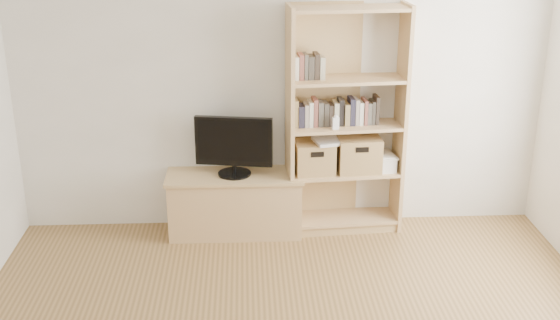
{
  "coord_description": "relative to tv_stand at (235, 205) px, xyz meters",
  "views": [
    {
      "loc": [
        -0.3,
        -3.24,
        2.76
      ],
      "look_at": [
        -0.04,
        1.9,
        0.81
      ],
      "focal_mm": 45.0,
      "sensor_mm": 36.0,
      "label": 1
    }
  ],
  "objects": [
    {
      "name": "baby_monitor",
      "position": [
        0.84,
        -0.08,
        0.75
      ],
      "size": [
        0.06,
        0.04,
        0.1
      ],
      "primitive_type": "cube",
      "rotation": [
        0.0,
        0.0,
        0.17
      ],
      "color": "white",
      "rests_on": "bookshelf"
    },
    {
      "name": "bookshelf",
      "position": [
        0.94,
        0.04,
        0.72
      ],
      "size": [
        1.0,
        0.42,
        1.95
      ],
      "primitive_type": "cube",
      "rotation": [
        0.0,
        0.0,
        0.08
      ],
      "color": "tan",
      "rests_on": "floor"
    },
    {
      "name": "basket_right",
      "position": [
        1.06,
        0.04,
        0.43
      ],
      "size": [
        0.38,
        0.32,
        0.3
      ],
      "primitive_type": "cube",
      "rotation": [
        0.0,
        0.0,
        0.05
      ],
      "color": "#9B7646",
      "rests_on": "bookshelf"
    },
    {
      "name": "magazine_stack",
      "position": [
        1.27,
        0.06,
        0.35
      ],
      "size": [
        0.2,
        0.28,
        0.12
      ],
      "primitive_type": "cube",
      "rotation": [
        0.0,
        0.0,
        0.11
      ],
      "color": "silver",
      "rests_on": "bookshelf"
    },
    {
      "name": "back_wall",
      "position": [
        0.41,
        0.21,
        1.04
      ],
      "size": [
        4.5,
        0.02,
        2.6
      ],
      "primitive_type": "cube",
      "color": "silver",
      "rests_on": "floor"
    },
    {
      "name": "basket_left",
      "position": [
        0.68,
        0.01,
        0.42
      ],
      "size": [
        0.35,
        0.29,
        0.27
      ],
      "primitive_type": "cube",
      "rotation": [
        0.0,
        0.0,
        0.08
      ],
      "color": "#9B7646",
      "rests_on": "bookshelf"
    },
    {
      "name": "books_row_mid",
      "position": [
        0.94,
        0.06,
        0.81
      ],
      "size": [
        0.81,
        0.22,
        0.22
      ],
      "primitive_type": "cube",
      "rotation": [
        0.0,
        0.0,
        0.08
      ],
      "color": "olive",
      "rests_on": "bookshelf"
    },
    {
      "name": "laptop",
      "position": [
        0.85,
        0.01,
        0.57
      ],
      "size": [
        0.38,
        0.31,
        0.03
      ],
      "primitive_type": "cube",
      "rotation": [
        0.0,
        0.0,
        0.24
      ],
      "color": "white",
      "rests_on": "basket_left"
    },
    {
      "name": "books_row_upper",
      "position": [
        0.72,
        0.04,
        1.19
      ],
      "size": [
        0.36,
        0.15,
        0.18
      ],
      "primitive_type": "cube",
      "rotation": [
        0.0,
        0.0,
        0.07
      ],
      "color": "olive",
      "rests_on": "bookshelf"
    },
    {
      "name": "television",
      "position": [
        0.0,
        0.0,
        0.54
      ],
      "size": [
        0.65,
        0.16,
        0.51
      ],
      "primitive_type": "cube",
      "rotation": [
        0.0,
        0.0,
        -0.17
      ],
      "color": "black",
      "rests_on": "tv_stand"
    },
    {
      "name": "tv_stand",
      "position": [
        0.0,
        0.0,
        0.0
      ],
      "size": [
        1.12,
        0.43,
        0.51
      ],
      "primitive_type": "cube",
      "rotation": [
        0.0,
        0.0,
        -0.01
      ],
      "color": "tan",
      "rests_on": "floor"
    }
  ]
}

